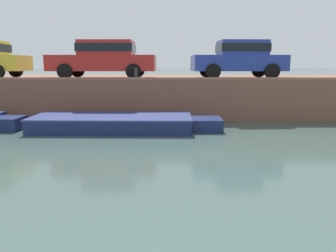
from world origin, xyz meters
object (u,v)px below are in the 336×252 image
car_centre_blue (239,58)px  mooring_bollard_mid (136,73)px  boat_moored_central_navy (120,123)px  car_left_inner_red (105,58)px

car_centre_blue → mooring_bollard_mid: bearing=-164.4°
car_centre_blue → mooring_bollard_mid: (-4.22, -1.18, -0.61)m
boat_moored_central_navy → car_left_inner_red: car_left_inner_red is taller
boat_moored_central_navy → mooring_bollard_mid: size_ratio=14.34×
car_left_inner_red → car_centre_blue: same height
mooring_bollard_mid → boat_moored_central_navy: bearing=-101.0°
car_left_inner_red → mooring_bollard_mid: bearing=-39.6°
boat_moored_central_navy → car_centre_blue: car_centre_blue is taller
car_centre_blue → car_left_inner_red: bearing=-180.0°
car_left_inner_red → car_centre_blue: size_ratio=1.13×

